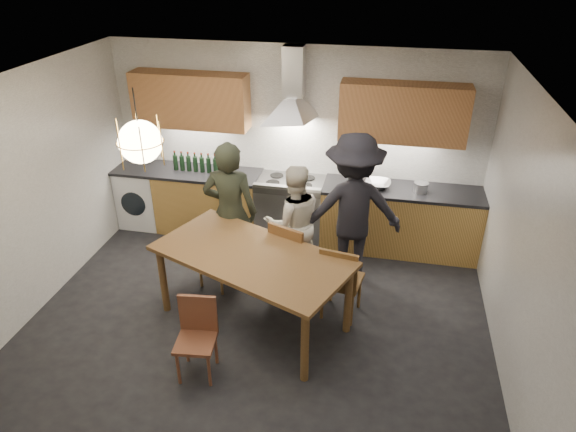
% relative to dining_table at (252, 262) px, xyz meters
% --- Properties ---
extents(ground, '(5.00, 5.00, 0.00)m').
position_rel_dining_table_xyz_m(ground, '(0.05, -0.12, -0.76)').
color(ground, black).
rests_on(ground, ground).
extents(room_shell, '(5.02, 4.52, 2.61)m').
position_rel_dining_table_xyz_m(room_shell, '(0.05, -0.12, 0.94)').
color(room_shell, white).
rests_on(room_shell, ground).
extents(counter_run, '(5.00, 0.62, 0.90)m').
position_rel_dining_table_xyz_m(counter_run, '(0.07, 1.83, -0.31)').
color(counter_run, tan).
rests_on(counter_run, ground).
extents(range_stove, '(0.90, 0.60, 0.92)m').
position_rel_dining_table_xyz_m(range_stove, '(0.05, 1.83, -0.32)').
color(range_stove, silver).
rests_on(range_stove, ground).
extents(wall_fixtures, '(4.30, 0.54, 1.10)m').
position_rel_dining_table_xyz_m(wall_fixtures, '(0.05, 1.95, 1.11)').
color(wall_fixtures, '#C5844C').
rests_on(wall_fixtures, ground).
extents(pendant_lamp, '(0.43, 0.43, 0.70)m').
position_rel_dining_table_xyz_m(pendant_lamp, '(-0.95, -0.22, 1.34)').
color(pendant_lamp, black).
rests_on(pendant_lamp, ground).
extents(dining_table, '(2.28, 1.73, 0.86)m').
position_rel_dining_table_xyz_m(dining_table, '(0.00, 0.00, 0.00)').
color(dining_table, brown).
rests_on(dining_table, ground).
extents(chair_back_left, '(0.49, 0.49, 0.86)m').
position_rel_dining_table_xyz_m(chair_back_left, '(-0.61, 0.49, -0.27)').
color(chair_back_left, brown).
rests_on(chair_back_left, ground).
extents(chair_back_mid, '(0.58, 0.58, 0.98)m').
position_rel_dining_table_xyz_m(chair_back_mid, '(0.31, 0.51, -0.20)').
color(chair_back_mid, brown).
rests_on(chair_back_mid, ground).
extents(chair_back_right, '(0.48, 0.48, 0.92)m').
position_rel_dining_table_xyz_m(chair_back_right, '(0.91, 0.23, -0.24)').
color(chair_back_right, brown).
rests_on(chair_back_right, ground).
extents(chair_front, '(0.40, 0.40, 0.81)m').
position_rel_dining_table_xyz_m(chair_front, '(-0.33, -0.80, -0.30)').
color(chair_front, brown).
rests_on(chair_front, ground).
extents(person_left, '(0.67, 0.46, 1.76)m').
position_rel_dining_table_xyz_m(person_left, '(-0.48, 0.80, 0.12)').
color(person_left, black).
rests_on(person_left, ground).
extents(person_mid, '(0.87, 0.79, 1.47)m').
position_rel_dining_table_xyz_m(person_mid, '(0.25, 0.98, -0.03)').
color(person_mid, beige).
rests_on(person_mid, ground).
extents(person_right, '(1.33, 0.95, 1.86)m').
position_rel_dining_table_xyz_m(person_right, '(0.94, 1.09, 0.17)').
color(person_right, black).
rests_on(person_right, ground).
extents(mixing_bowl, '(0.35, 0.35, 0.08)m').
position_rel_dining_table_xyz_m(mixing_bowl, '(1.20, 1.83, 0.18)').
color(mixing_bowl, silver).
rests_on(mixing_bowl, counter_run).
extents(stock_pot, '(0.23, 0.23, 0.12)m').
position_rel_dining_table_xyz_m(stock_pot, '(1.74, 1.78, 0.20)').
color(stock_pot, '#B9B9BD').
rests_on(stock_pot, counter_run).
extents(wine_bottles, '(0.64, 0.07, 0.27)m').
position_rel_dining_table_xyz_m(wine_bottles, '(-1.29, 1.83, 0.27)').
color(wine_bottles, black).
rests_on(wine_bottles, counter_run).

